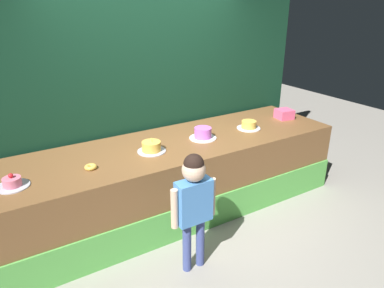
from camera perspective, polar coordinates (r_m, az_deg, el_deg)
name	(u,v)px	position (r m, az deg, el deg)	size (l,w,h in m)	color
ground_plane	(201,231)	(3.93, 1.50, -13.90)	(12.00, 12.00, 0.00)	gray
stage_platform	(176,177)	(4.11, -2.56, -5.31)	(3.93, 1.11, 0.85)	brown
curtain_backdrop	(148,78)	(4.31, -7.09, 10.60)	(4.39, 0.08, 2.92)	#113823
child_figure	(194,198)	(3.06, 0.28, -8.70)	(0.45, 0.20, 1.16)	#3F4C8C
pink_box	(284,114)	(4.89, 14.75, 4.74)	(0.21, 0.20, 0.13)	#F65E8D
donut	(91,167)	(3.45, -16.14, -3.61)	(0.11, 0.11, 0.04)	#F2BF4C
cake_far_left	(12,183)	(3.37, -27.16, -5.64)	(0.28, 0.28, 0.13)	silver
cake_center_left	(151,147)	(3.70, -6.61, -0.50)	(0.30, 0.30, 0.16)	silver
cake_center_right	(203,134)	(4.03, 1.78, 1.70)	(0.31, 0.31, 0.13)	white
cake_far_right	(249,125)	(4.41, 9.20, 3.03)	(0.29, 0.29, 0.10)	silver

